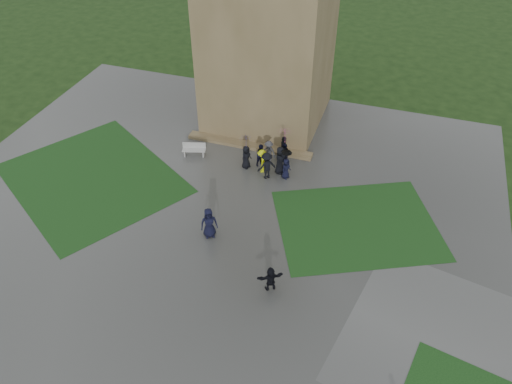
% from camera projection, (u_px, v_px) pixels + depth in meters
% --- Properties ---
extents(ground, '(120.00, 120.00, 0.00)m').
position_uv_depth(ground, '(187.00, 251.00, 27.30)').
color(ground, black).
extents(plaza, '(34.00, 34.00, 0.02)m').
position_uv_depth(plaza, '(201.00, 227.00, 28.76)').
color(plaza, '#393936').
rests_on(plaza, ground).
extents(lawn_inset_left, '(14.10, 13.46, 0.01)m').
position_uv_depth(lawn_inset_left, '(92.00, 178.00, 32.26)').
color(lawn_inset_left, '#133512').
rests_on(lawn_inset_left, plaza).
extents(lawn_inset_right, '(11.12, 10.15, 0.01)m').
position_uv_depth(lawn_inset_right, '(357.00, 224.00, 28.91)').
color(lawn_inset_right, '#133512').
rests_on(lawn_inset_right, plaza).
extents(tower_plinth, '(9.00, 0.80, 0.22)m').
position_uv_depth(tower_plinth, '(249.00, 145.00, 34.98)').
color(tower_plinth, brown).
rests_on(tower_plinth, plaza).
extents(bench, '(1.65, 0.92, 0.91)m').
position_uv_depth(bench, '(194.00, 149.00, 33.97)').
color(bench, '#B0AFAB').
rests_on(bench, plaza).
extents(visitor_cluster, '(3.62, 3.41, 2.58)m').
position_uv_depth(visitor_cluster, '(272.00, 153.00, 32.42)').
color(visitor_cluster, black).
rests_on(visitor_cluster, plaza).
extents(pedestrian_mid, '(1.14, 1.03, 1.93)m').
position_uv_depth(pedestrian_mid, '(209.00, 223.00, 27.61)').
color(pedestrian_mid, black).
rests_on(pedestrian_mid, plaza).
extents(pedestrian_near, '(1.40, 1.13, 1.46)m').
position_uv_depth(pedestrian_near, '(271.00, 279.00, 24.82)').
color(pedestrian_near, black).
rests_on(pedestrian_near, plaza).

